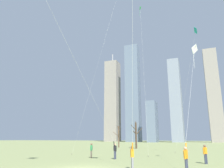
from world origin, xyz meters
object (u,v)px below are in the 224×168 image
Objects in this scene: bare_tree_leftmost at (136,134)px; bare_tree_right_of_center at (119,136)px; bystander_far_off_by_trees at (205,153)px; kite_flyer_foreground_left_white at (188,135)px; distant_kite_drifting_left_green at (141,28)px; bystander_strolling_midfield at (91,150)px; distant_kite_low_near_trees_teal at (194,40)px; kite_flyer_foreground_right_purple at (99,116)px; kite_flyer_far_back_red at (132,111)px.

bare_tree_right_of_center is at bearing 141.52° from bare_tree_leftmost.
kite_flyer_foreground_left_white is at bearing -102.99° from bystander_far_off_by_trees.
bare_tree_right_of_center is (-12.16, 22.98, -15.75)m from distant_kite_drifting_left_green.
bystander_strolling_midfield is 0.27× the size of bare_tree_leftmost.
distant_kite_drifting_left_green is (-7.26, -2.36, 2.26)m from distant_kite_low_near_trees_teal.
bare_tree_leftmost is (-1.56, 24.73, 2.15)m from bystander_strolling_midfield.
distant_kite_low_near_trees_teal is 3.03× the size of bare_tree_leftmost.
bystander_far_off_by_trees is 18.49m from distant_kite_low_near_trees_teal.
distant_kite_low_near_trees_teal is (12.07, 8.71, 15.28)m from bystander_strolling_midfield.
kite_flyer_foreground_right_purple is at bearing -81.48° from bare_tree_leftmost.
bare_tree_leftmost is at bearing 105.21° from kite_flyer_far_back_red.
kite_flyer_foreground_left_white is 0.50× the size of distant_kite_drifting_left_green.
bystander_far_off_by_trees is at bearing 12.66° from kite_flyer_foreground_right_purple.
distant_kite_drifting_left_green is 24.80m from bare_tree_leftmost.
bare_tree_leftmost is (-9.04, 33.25, -0.98)m from kite_flyer_far_back_red.
bare_tree_leftmost is (-4.27, 28.52, -1.21)m from kite_flyer_foreground_right_purple.
distant_kite_low_near_trees_teal is 31.38m from bare_tree_right_of_center.
kite_flyer_foreground_right_purple is at bearing 135.23° from kite_flyer_far_back_red.
kite_flyer_foreground_right_purple is 9.35× the size of bystander_strolling_midfield.
distant_kite_low_near_trees_teal is at bearing 18.00° from distant_kite_drifting_left_green.
kite_flyer_far_back_red is 40.68m from bare_tree_right_of_center.
bare_tree_right_of_center is at bearing 111.39° from kite_flyer_far_back_red.
bare_tree_leftmost is at bearing 130.38° from distant_kite_low_near_trees_teal.
bystander_strolling_midfield is 0.09× the size of distant_kite_low_near_trees_teal.
distant_kite_drifting_left_green reaches higher than bare_tree_right_of_center.
kite_flyer_far_back_red is 0.95× the size of distant_kite_low_near_trees_teal.
kite_flyer_far_back_red is 34.47m from bare_tree_leftmost.
bystander_far_off_by_trees is (4.59, 6.83, -3.14)m from kite_flyer_far_back_red.
kite_flyer_foreground_left_white reaches higher than bare_tree_right_of_center.
distant_kite_drifting_left_green is (-6.17, 12.77, 16.03)m from kite_flyer_foreground_left_white.
distant_kite_drifting_left_green is 3.78× the size of bare_tree_leftmost.
kite_flyer_foreground_right_purple is at bearing -54.38° from bystander_strolling_midfield.
kite_flyer_foreground_right_purple is at bearing -126.78° from distant_kite_low_near_trees_teal.
kite_flyer_foreground_right_purple reaches higher than bystander_far_off_by_trees.
distant_kite_low_near_trees_teal is (9.35, 12.51, 11.92)m from kite_flyer_foreground_right_purple.
bystander_far_off_by_trees is at bearing 56.10° from kite_flyer_far_back_red.
distant_kite_drifting_left_green is at bearing -62.11° from bare_tree_right_of_center.
kite_flyer_foreground_right_purple is 0.67× the size of distant_kite_drifting_left_green.
kite_flyer_far_back_red is 8.80m from bystander_far_off_by_trees.
distant_kite_low_near_trees_teal is at bearing 75.10° from kite_flyer_far_back_red.
distant_kite_drifting_left_green is at bearing 78.34° from kite_flyer_foreground_right_purple.
bystander_far_off_by_trees is 20.62m from distant_kite_drifting_left_green.
kite_flyer_far_back_red is at bearing -148.99° from kite_flyer_foreground_left_white.
bystander_far_off_by_trees is at bearing -62.73° from bare_tree_leftmost.
kite_flyer_foreground_left_white is at bearing -68.08° from bare_tree_leftmost.
distant_kite_drifting_left_green is (-7.26, 8.05, 17.54)m from bystander_far_off_by_trees.
bare_tree_right_of_center is (-14.83, 37.86, -1.35)m from kite_flyer_far_back_red.
kite_flyer_foreground_left_white reaches higher than bare_tree_leftmost.
bystander_strolling_midfield is 0.07× the size of distant_kite_drifting_left_green.
kite_flyer_far_back_red is 11.76m from bystander_strolling_midfield.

